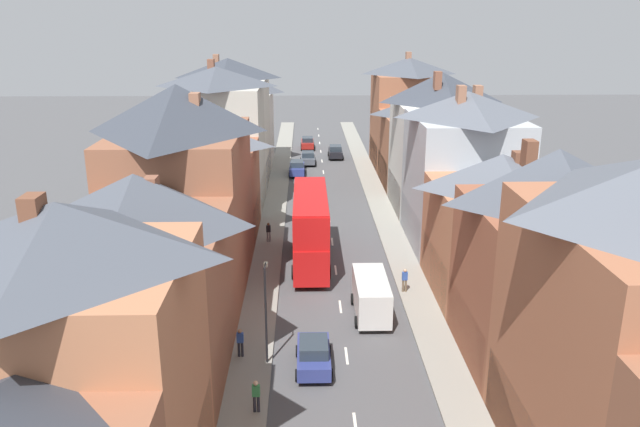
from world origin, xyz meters
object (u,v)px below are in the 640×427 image
Objects in this scene: pedestrian_mid_left at (240,341)px; pedestrian_far_left at (269,231)px; car_parked_left_b at (308,158)px; double_decker_bus_lead at (310,227)px; car_near_blue at (335,152)px; car_near_silver at (314,354)px; pedestrian_mid_right at (405,279)px; delivery_van at (371,295)px; street_lamp at (266,307)px; car_parked_right_a at (307,143)px; pedestrian_near_right at (256,395)px; car_parked_left_a at (297,168)px.

pedestrian_mid_left is 1.00× the size of pedestrian_far_left.
car_parked_left_b is 2.38× the size of pedestrian_mid_left.
car_near_blue is at bearing 84.30° from double_decker_bus_lead.
car_near_silver is 2.39× the size of pedestrian_mid_right.
street_lamp is at bearing -138.11° from delivery_van.
double_decker_bus_lead is 2.72× the size of car_near_blue.
pedestrian_far_left is (-6.96, -31.89, 0.19)m from car_near_blue.
car_parked_right_a reaches higher than car_parked_left_b.
delivery_van is at bearing -90.00° from car_near_blue.
pedestrian_mid_right reaches higher than car_parked_right_a.
pedestrian_mid_right is at bearing 55.76° from pedestrian_near_right.
double_decker_bus_lead is at bearing -95.70° from car_near_blue.
car_near_silver is 7.03m from delivery_van.
pedestrian_far_left reaches higher than car_near_blue.
car_parked_left_a is 1.01× the size of car_parked_right_a.
pedestrian_near_right and pedestrian_far_left have the same top height.
car_parked_right_a is (0.01, 42.33, -1.98)m from double_decker_bus_lead.
delivery_van is at bearing 33.35° from pedestrian_mid_left.
street_lamp reaches higher than pedestrian_mid_right.
double_decker_bus_lead reaches higher than car_near_blue.
pedestrian_mid_left is 12.86m from pedestrian_mid_right.
car_parked_left_a is 0.82× the size of delivery_van.
pedestrian_near_right is 22.87m from pedestrian_far_left.
car_near_silver is 10.99m from pedestrian_mid_right.
pedestrian_far_left is (-6.96, 12.97, -0.30)m from delivery_van.
delivery_van is 3.23× the size of pedestrian_mid_left.
pedestrian_far_left is at bearing -95.04° from car_parked_right_a.
car_parked_right_a reaches higher than car_near_silver.
street_lamp is (-2.45, -56.48, 2.41)m from car_parked_right_a.
car_parked_right_a is 0.81× the size of delivery_van.
car_near_blue is 44.86m from delivery_van.
car_parked_left_b is 41.52m from delivery_van.
pedestrian_mid_left is at bearing -93.64° from car_parked_left_a.
delivery_van reaches higher than car_parked_left_a.
pedestrian_mid_left and pedestrian_mid_right have the same top height.
pedestrian_near_right is at bearing -124.75° from car_near_silver.
double_decker_bus_lead reaches higher than car_parked_left_a.
delivery_van reaches higher than car_parked_right_a.
car_near_silver is 4.05m from pedestrian_mid_left.
double_decker_bus_lead is 2.08× the size of delivery_van.
street_lamp is at bearing -18.77° from pedestrian_mid_left.
street_lamp is (-6.05, -5.43, 1.90)m from delivery_van.
car_parked_left_a is 40.89m from pedestrian_mid_left.
delivery_van is at bearing -61.77° from pedestrian_far_left.
car_parked_left_a is at bearing 102.80° from pedestrian_mid_right.
street_lamp is (-2.44, -14.15, 0.43)m from double_decker_bus_lead.
car_parked_right_a is at bearing 86.02° from pedestrian_mid_left.
delivery_van reaches higher than pedestrian_near_right.
delivery_van is 8.98m from pedestrian_mid_left.
car_parked_right_a is 2.61× the size of pedestrian_mid_right.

